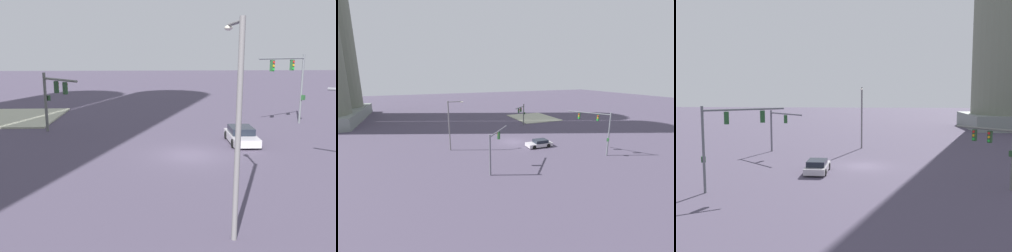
{
  "view_description": "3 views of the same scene",
  "coord_description": "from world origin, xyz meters",
  "views": [
    {
      "loc": [
        2.67,
        22.87,
        6.71
      ],
      "look_at": [
        1.33,
        -2.27,
        1.51
      ],
      "focal_mm": 38.6,
      "sensor_mm": 36.0,
      "label": 1
    },
    {
      "loc": [
        -34.79,
        15.58,
        11.78
      ],
      "look_at": [
        1.74,
        0.52,
        2.57
      ],
      "focal_mm": 23.72,
      "sensor_mm": 36.0,
      "label": 2
    },
    {
      "loc": [
        0.4,
        -36.24,
        7.79
      ],
      "look_at": [
        -2.0,
        0.81,
        3.93
      ],
      "focal_mm": 39.45,
      "sensor_mm": 36.0,
      "label": 3
    }
  ],
  "objects": [
    {
      "name": "sedan_car_approaching",
      "position": [
        -4.2,
        -3.05,
        0.57
      ],
      "size": [
        2.07,
        4.31,
        1.21
      ],
      "rotation": [
        0.0,
        0.0,
        1.54
      ],
      "color": "#B7B1B8",
      "rests_on": "ground"
    },
    {
      "name": "traffic_signal_opposite_side",
      "position": [
        -10.28,
        6.99,
        3.54
      ],
      "size": [
        4.64,
        4.08,
        5.07
      ],
      "rotation": [
        0.0,
        0.0,
        -0.72
      ],
      "color": "slate",
      "rests_on": "ground"
    },
    {
      "name": "traffic_signal_near_corner",
      "position": [
        10.51,
        -7.03,
        3.39
      ],
      "size": [
        3.57,
        4.04,
        5.01
      ],
      "rotation": [
        0.0,
        0.0,
        2.32
      ],
      "color": "slate",
      "rests_on": "ground"
    },
    {
      "name": "traffic_signal_cross_street",
      "position": [
        -10.29,
        -9.31,
        4.53
      ],
      "size": [
        5.6,
        3.55,
        6.47
      ],
      "rotation": [
        0.0,
        0.0,
        0.57
      ],
      "color": "#595D63",
      "rests_on": "ground"
    },
    {
      "name": "ground_plane",
      "position": [
        0.0,
        0.0,
        0.0
      ],
      "size": [
        217.91,
        217.91,
        0.0
      ],
      "primitive_type": "plane",
      "color": "#483F53"
    },
    {
      "name": "streetlamp_curved_arm",
      "position": [
        -0.37,
        10.68,
        4.57
      ],
      "size": [
        0.3,
        2.52,
        7.84
      ],
      "rotation": [
        0.0,
        0.0,
        -1.58
      ],
      "color": "slate",
      "rests_on": "ground"
    }
  ]
}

